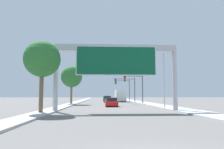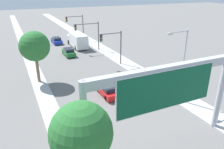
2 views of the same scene
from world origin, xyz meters
The scene contains 13 objects.
sidewalk_right centered at (7.75, 60.00, 0.07)m, with size 3.00×120.00×0.15m.
median_strip_left centered at (-7.25, 60.00, 0.07)m, with size 2.00×120.00×0.15m.
sign_gantry centered at (0.00, 17.87, 5.51)m, with size 13.41×0.73×7.23m.
car_mid_center centered at (0.00, 57.86, 0.71)m, with size 1.85×4.62×1.50m.
car_near_right centered at (0.00, 46.97, 0.71)m, with size 1.77×4.25×1.50m.
car_mid_right centered at (0.00, 28.42, 0.65)m, with size 1.84×4.25×1.36m.
truck_box_primary centered at (3.50, 52.53, 1.57)m, with size 2.49×8.63×3.08m.
traffic_light_near_intersection centered at (5.47, 38.00, 3.92)m, with size 3.98×0.32×5.83m.
traffic_light_mid_block centered at (5.00, 48.00, 4.12)m, with size 5.31×0.32×5.99m.
traffic_light_far_intersection centered at (5.38, 58.00, 4.23)m, with size 4.39×0.32×6.27m.
palm_tree_foreground centered at (-7.34, 15.75, 5.20)m, with size 3.51×3.51×7.01m.
palm_tree_background centered at (-7.18, 36.13, 5.19)m, with size 4.03×4.03×7.24m.
street_lamp_right centered at (6.51, 23.37, 5.01)m, with size 2.71×0.28×8.44m.
Camera 1 is at (-1.68, -5.45, 1.79)m, focal length 35.00 mm.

